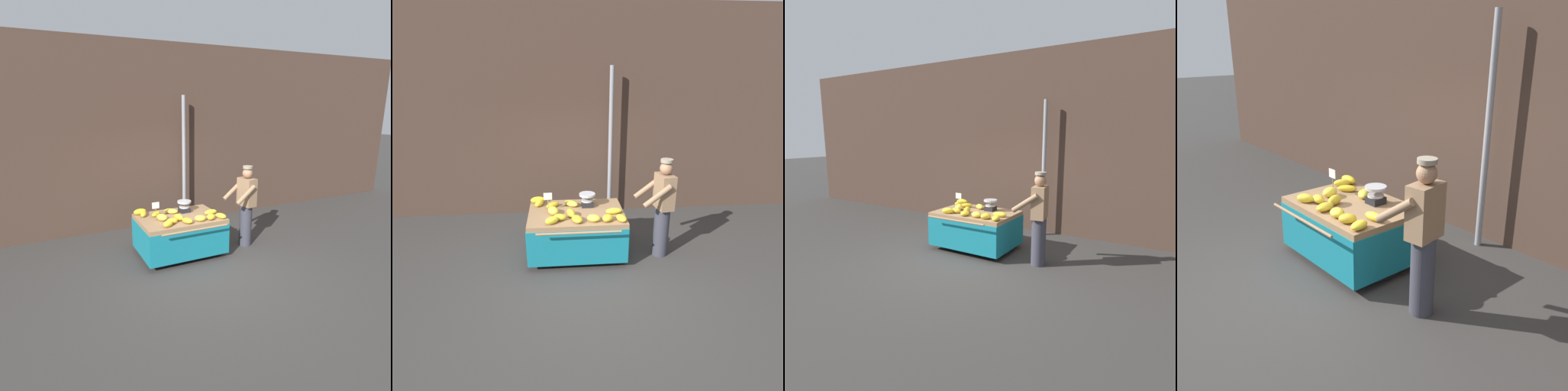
# 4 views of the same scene
# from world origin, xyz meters

# --- Properties ---
(ground_plane) EXTENTS (60.00, 60.00, 0.00)m
(ground_plane) POSITION_xyz_m (0.00, 0.00, 0.00)
(ground_plane) COLOR #383533
(back_wall) EXTENTS (16.00, 0.24, 4.31)m
(back_wall) POSITION_xyz_m (0.00, 2.84, 2.15)
(back_wall) COLOR #473328
(back_wall) RESTS_ON ground
(street_pole) EXTENTS (0.09, 0.09, 3.13)m
(street_pole) POSITION_xyz_m (0.62, 2.47, 1.57)
(street_pole) COLOR gray
(street_pole) RESTS_ON ground
(banana_cart) EXTENTS (1.62, 1.35, 0.79)m
(banana_cart) POSITION_xyz_m (-0.20, 0.83, 0.58)
(banana_cart) COLOR #93704C
(banana_cart) RESTS_ON ground
(weighing_scale) EXTENTS (0.28, 0.28, 0.24)m
(weighing_scale) POSITION_xyz_m (0.01, 1.07, 0.91)
(weighing_scale) COLOR black
(weighing_scale) RESTS_ON banana_cart
(price_sign) EXTENTS (0.14, 0.01, 0.34)m
(price_sign) POSITION_xyz_m (-0.67, 0.87, 1.04)
(price_sign) COLOR #997A51
(price_sign) RESTS_ON banana_cart
(banana_bunch_0) EXTENTS (0.26, 0.23, 0.11)m
(banana_bunch_0) POSITION_xyz_m (0.05, 0.43, 0.85)
(banana_bunch_0) COLOR yellow
(banana_bunch_0) RESTS_ON banana_cart
(banana_bunch_1) EXTENTS (0.26, 0.23, 0.12)m
(banana_bunch_1) POSITION_xyz_m (-0.60, 0.39, 0.85)
(banana_bunch_1) COLOR yellow
(banana_bunch_1) RESTS_ON banana_cart
(banana_bunch_2) EXTENTS (0.19, 0.26, 0.12)m
(banana_bunch_2) POSITION_xyz_m (-0.30, 0.64, 0.85)
(banana_bunch_2) COLOR gold
(banana_bunch_2) RESTS_ON banana_cart
(banana_bunch_3) EXTENTS (0.22, 0.15, 0.11)m
(banana_bunch_3) POSITION_xyz_m (-0.48, 0.51, 0.85)
(banana_bunch_3) COLOR gold
(banana_bunch_3) RESTS_ON banana_cart
(banana_bunch_4) EXTENTS (0.29, 0.14, 0.10)m
(banana_bunch_4) POSITION_xyz_m (0.42, 0.70, 0.84)
(banana_bunch_4) COLOR yellow
(banana_bunch_4) RESTS_ON banana_cart
(banana_bunch_5) EXTENTS (0.20, 0.27, 0.09)m
(banana_bunch_5) POSITION_xyz_m (0.50, 0.41, 0.84)
(banana_bunch_5) COLOR yellow
(banana_bunch_5) RESTS_ON banana_cart
(banana_bunch_6) EXTENTS (0.28, 0.15, 0.12)m
(banana_bunch_6) POSITION_xyz_m (-0.86, 1.28, 0.85)
(banana_bunch_6) COLOR gold
(banana_bunch_6) RESTS_ON banana_cart
(banana_bunch_7) EXTENTS (0.25, 0.26, 0.11)m
(banana_bunch_7) POSITION_xyz_m (0.28, 0.42, 0.85)
(banana_bunch_7) COLOR gold
(banana_bunch_7) RESTS_ON banana_cart
(banana_bunch_8) EXTENTS (0.31, 0.30, 0.10)m
(banana_bunch_8) POSITION_xyz_m (-0.28, 1.09, 0.84)
(banana_bunch_8) COLOR yellow
(banana_bunch_8) RESTS_ON banana_cart
(banana_bunch_9) EXTENTS (0.20, 0.26, 0.10)m
(banana_bunch_9) POSITION_xyz_m (-0.83, 1.14, 0.84)
(banana_bunch_9) COLOR yellow
(banana_bunch_9) RESTS_ON banana_cart
(banana_bunch_10) EXTENTS (0.23, 0.28, 0.13)m
(banana_bunch_10) POSITION_xyz_m (-0.59, 0.77, 0.85)
(banana_bunch_10) COLOR yellow
(banana_bunch_10) RESTS_ON banana_cart
(banana_bunch_11) EXTENTS (0.28, 0.27, 0.09)m
(banana_bunch_11) POSITION_xyz_m (-0.60, 1.06, 0.84)
(banana_bunch_11) COLOR gold
(banana_bunch_11) RESTS_ON banana_cart
(banana_bunch_12) EXTENTS (0.22, 0.29, 0.10)m
(banana_bunch_12) POSITION_xyz_m (-0.21, 0.43, 0.84)
(banana_bunch_12) COLOR gold
(banana_bunch_12) RESTS_ON banana_cart
(vendor_person) EXTENTS (0.62, 0.57, 1.71)m
(vendor_person) POSITION_xyz_m (1.23, 0.66, 0.87)
(vendor_person) COLOR #383842
(vendor_person) RESTS_ON ground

